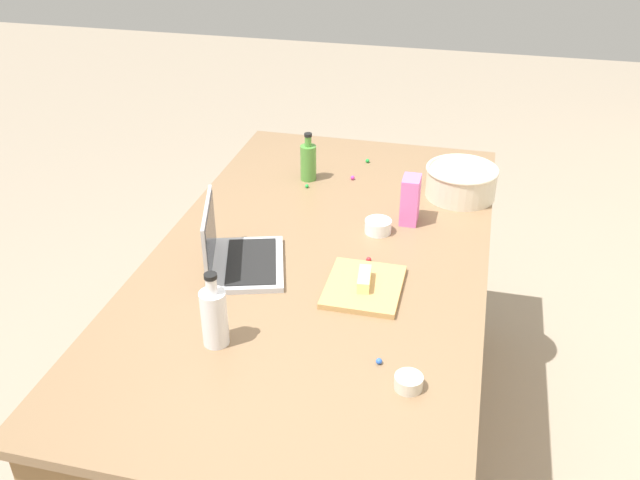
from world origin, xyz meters
TOP-DOWN VIEW (x-y plane):
  - ground_plane at (0.00, 0.00)m, footprint 12.00×12.00m
  - island_counter at (0.00, 0.00)m, footprint 1.97×1.08m
  - laptop at (0.14, -0.24)m, footprint 0.36×0.31m
  - mixing_bowl_large at (-0.53, 0.42)m, footprint 0.27×0.27m
  - bottle_olive at (-0.54, -0.18)m, footprint 0.06×0.06m
  - bottle_vinegar at (0.51, -0.16)m, footprint 0.07×0.07m
  - cutting_board at (0.17, 0.18)m, footprint 0.26×0.22m
  - butter_stick_left at (0.17, 0.18)m, footprint 0.11×0.05m
  - ramekin_small at (0.57, 0.36)m, footprint 0.07×0.07m
  - ramekin_medium at (-0.18, 0.16)m, footprint 0.09×0.09m
  - candy_bag at (-0.28, 0.25)m, footprint 0.09×0.06m
  - candy_0 at (-0.46, -0.16)m, footprint 0.01×0.01m
  - candy_1 at (-0.71, 0.43)m, footprint 0.02×0.02m
  - candy_3 at (0.50, 0.28)m, footprint 0.02×0.02m
  - candy_4 at (0.01, 0.16)m, footprint 0.02×0.02m
  - candy_5 at (-0.57, -0.01)m, footprint 0.02×0.02m
  - candy_6 at (-0.75, 0.02)m, footprint 0.02×0.02m

SIDE VIEW (x-z plane):
  - ground_plane at x=0.00m, z-range 0.00..0.00m
  - island_counter at x=0.00m, z-range 0.00..0.90m
  - candy_0 at x=-0.46m, z-range 0.90..0.91m
  - candy_1 at x=-0.71m, z-range 0.90..0.92m
  - candy_3 at x=0.50m, z-range 0.90..0.92m
  - candy_4 at x=0.01m, z-range 0.90..0.92m
  - candy_5 at x=-0.57m, z-range 0.90..0.92m
  - candy_6 at x=-0.75m, z-range 0.90..0.92m
  - cutting_board at x=0.17m, z-range 0.90..0.92m
  - ramekin_small at x=0.57m, z-range 0.90..0.94m
  - ramekin_medium at x=-0.18m, z-range 0.90..0.95m
  - butter_stick_left at x=0.17m, z-range 0.92..0.95m
  - laptop at x=0.14m, z-range 0.84..1.06m
  - mixing_bowl_large at x=-0.53m, z-range 0.90..1.02m
  - bottle_olive at x=-0.54m, z-range 0.88..1.07m
  - candy_bag at x=-0.28m, z-range 0.90..1.07m
  - bottle_vinegar at x=0.51m, z-range 0.88..1.10m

